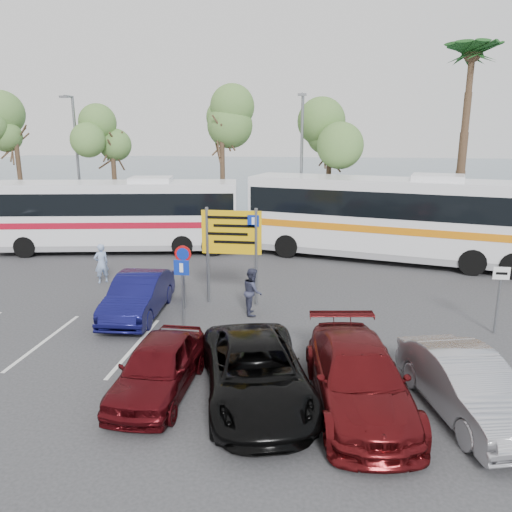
# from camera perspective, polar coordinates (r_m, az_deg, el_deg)

# --- Properties ---
(ground) EXTENTS (120.00, 120.00, 0.00)m
(ground) POSITION_cam_1_polar(r_m,az_deg,el_deg) (16.12, -8.34, -8.95)
(ground) COLOR #2E2E30
(ground) RESTS_ON ground
(kerb_strip) EXTENTS (44.00, 2.40, 0.15)m
(kerb_strip) POSITION_cam_1_polar(r_m,az_deg,el_deg) (29.21, -0.84, 1.93)
(kerb_strip) COLOR gray
(kerb_strip) RESTS_ON ground
(seawall) EXTENTS (48.00, 0.80, 0.60)m
(seawall) POSITION_cam_1_polar(r_m,az_deg,el_deg) (31.10, -0.29, 3.11)
(seawall) COLOR gray
(seawall) RESTS_ON ground
(sea) EXTENTS (140.00, 140.00, 0.00)m
(sea) POSITION_cam_1_polar(r_m,az_deg,el_deg) (74.60, 4.49, 9.37)
(sea) COLOR #466070
(sea) RESTS_ON ground
(tree_far_left) EXTENTS (3.20, 3.20, 7.60)m
(tree_far_left) POSITION_cam_1_polar(r_m,az_deg,el_deg) (33.60, -25.88, 12.91)
(tree_far_left) COLOR #382619
(tree_far_left) RESTS_ON kerb_strip
(tree_left) EXTENTS (3.20, 3.20, 7.20)m
(tree_left) POSITION_cam_1_polar(r_m,az_deg,el_deg) (30.76, -16.19, 13.14)
(tree_left) COLOR #382619
(tree_left) RESTS_ON kerb_strip
(tree_mid) EXTENTS (3.20, 3.20, 8.00)m
(tree_mid) POSITION_cam_1_polar(r_m,az_deg,el_deg) (28.80, -3.94, 14.91)
(tree_mid) COLOR #382619
(tree_mid) RESTS_ON kerb_strip
(tree_right) EXTENTS (3.20, 3.20, 7.40)m
(tree_right) POSITION_cam_1_polar(r_m,az_deg,el_deg) (28.21, 8.47, 13.82)
(tree_right) COLOR #382619
(tree_right) RESTS_ON kerb_strip
(palm_tree) EXTENTS (4.80, 4.80, 11.20)m
(palm_tree) POSITION_cam_1_polar(r_m,az_deg,el_deg) (29.34, 23.46, 20.12)
(palm_tree) COLOR #382619
(palm_tree) RESTS_ON kerb_strip
(street_lamp_left) EXTENTS (0.45, 1.15, 8.01)m
(street_lamp_left) POSITION_cam_1_polar(r_m,az_deg,el_deg) (31.23, -19.78, 10.30)
(street_lamp_left) COLOR slate
(street_lamp_left) RESTS_ON kerb_strip
(street_lamp_right) EXTENTS (0.45, 1.15, 8.01)m
(street_lamp_right) POSITION_cam_1_polar(r_m,az_deg,el_deg) (27.81, 5.21, 10.67)
(street_lamp_right) COLOR slate
(street_lamp_right) RESTS_ON kerb_strip
(direction_sign) EXTENTS (2.20, 0.12, 3.60)m
(direction_sign) POSITION_cam_1_polar(r_m,az_deg,el_deg) (18.13, -2.80, 1.87)
(direction_sign) COLOR slate
(direction_sign) RESTS_ON ground
(sign_no_stop) EXTENTS (0.60, 0.08, 2.35)m
(sign_no_stop) POSITION_cam_1_polar(r_m,az_deg,el_deg) (17.93, -8.28, -1.22)
(sign_no_stop) COLOR slate
(sign_no_stop) RESTS_ON ground
(sign_parking) EXTENTS (0.50, 0.07, 2.25)m
(sign_parking) POSITION_cam_1_polar(r_m,az_deg,el_deg) (16.39, -8.44, -3.10)
(sign_parking) COLOR slate
(sign_parking) RESTS_ON ground
(sign_taxi) EXTENTS (0.50, 0.07, 2.20)m
(sign_taxi) POSITION_cam_1_polar(r_m,az_deg,el_deg) (17.36, 26.03, -3.61)
(sign_taxi) COLOR slate
(sign_taxi) RESTS_ON ground
(lane_markings) EXTENTS (12.02, 4.20, 0.01)m
(lane_markings) POSITION_cam_1_polar(r_m,az_deg,el_deg) (15.61, -13.44, -10.01)
(lane_markings) COLOR silver
(lane_markings) RESTS_ON ground
(coach_bus_left) EXTENTS (12.87, 4.76, 3.93)m
(coach_bus_left) POSITION_cam_1_polar(r_m,az_deg,el_deg) (27.32, -15.62, 4.27)
(coach_bus_left) COLOR silver
(coach_bus_left) RESTS_ON ground
(coach_bus_right) EXTENTS (14.06, 6.11, 4.29)m
(coach_bus_right) POSITION_cam_1_polar(r_m,az_deg,el_deg) (25.30, 15.01, 3.93)
(coach_bus_right) COLOR silver
(coach_bus_right) RESTS_ON ground
(car_blue) EXTENTS (1.82, 4.52, 1.46)m
(car_blue) POSITION_cam_1_polar(r_m,az_deg,el_deg) (17.81, -13.31, -4.41)
(car_blue) COLOR #0F0F47
(car_blue) RESTS_ON ground
(car_maroon) EXTENTS (2.79, 5.39, 1.49)m
(car_maroon) POSITION_cam_1_polar(r_m,az_deg,el_deg) (12.11, 11.62, -13.43)
(car_maroon) COLOR #550E10
(car_maroon) RESTS_ON ground
(car_red) EXTENTS (1.68, 4.07, 1.38)m
(car_red) POSITION_cam_1_polar(r_m,az_deg,el_deg) (12.70, -11.08, -12.32)
(car_red) COLOR #490A0E
(car_red) RESTS_ON ground
(suv_black) EXTENTS (3.62, 5.55, 1.42)m
(suv_black) POSITION_cam_1_polar(r_m,az_deg,el_deg) (12.18, -0.03, -13.15)
(suv_black) COLOR black
(suv_black) RESTS_ON ground
(car_silver_b) EXTENTS (2.62, 4.60, 1.43)m
(car_silver_b) POSITION_cam_1_polar(r_m,az_deg,el_deg) (12.54, 22.93, -13.48)
(car_silver_b) COLOR gray
(car_silver_b) RESTS_ON ground
(pedestrian_near) EXTENTS (0.72, 0.71, 1.68)m
(pedestrian_near) POSITION_cam_1_polar(r_m,az_deg,el_deg) (21.99, -17.26, -0.81)
(pedestrian_near) COLOR #8BA2CB
(pedestrian_near) RESTS_ON ground
(pedestrian_far) EXTENTS (0.80, 0.93, 1.67)m
(pedestrian_far) POSITION_cam_1_polar(r_m,az_deg,el_deg) (17.44, -0.40, -4.06)
(pedestrian_far) COLOR #31344A
(pedestrian_far) RESTS_ON ground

